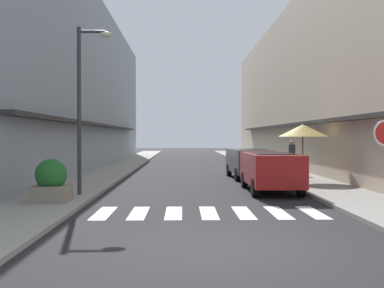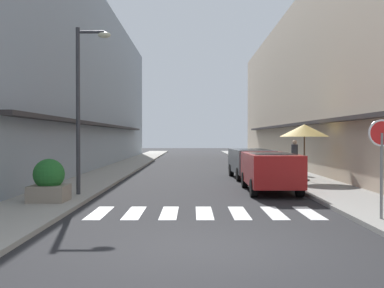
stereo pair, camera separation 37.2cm
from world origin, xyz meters
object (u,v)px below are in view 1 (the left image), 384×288
object	(u,v)px
cafe_umbrella	(303,131)
pedestrian_walking_near	(292,156)
parked_car_mid	(249,160)
planter_corner	(51,182)
street_lamp	(85,93)
parked_car_near	(271,168)

from	to	relation	value
cafe_umbrella	pedestrian_walking_near	xyz separation A→B (m)	(0.36, 3.56, -1.28)
parked_car_mid	planter_corner	size ratio (longest dim) A/B	3.42
parked_car_mid	street_lamp	world-z (taller)	street_lamp
street_lamp	pedestrian_walking_near	size ratio (longest dim) A/B	3.17
parked_car_mid	planter_corner	bearing A→B (deg)	-129.57
parked_car_near	planter_corner	bearing A→B (deg)	-156.24
planter_corner	parked_car_mid	bearing A→B (deg)	50.43
pedestrian_walking_near	cafe_umbrella	bearing A→B (deg)	116.04
cafe_umbrella	pedestrian_walking_near	distance (m)	3.80
planter_corner	pedestrian_walking_near	world-z (taller)	pedestrian_walking_near
street_lamp	pedestrian_walking_near	world-z (taller)	street_lamp
street_lamp	planter_corner	bearing A→B (deg)	-111.38
parked_car_near	street_lamp	bearing A→B (deg)	-167.08
parked_car_near	parked_car_mid	size ratio (longest dim) A/B	1.01
street_lamp	planter_corner	world-z (taller)	street_lamp
parked_car_near	pedestrian_walking_near	distance (m)	7.33
street_lamp	cafe_umbrella	xyz separation A→B (m)	(8.71, 4.86, -1.22)
planter_corner	cafe_umbrella	bearing A→B (deg)	34.94
parked_car_mid	parked_car_near	bearing A→B (deg)	-90.00
parked_car_near	cafe_umbrella	xyz separation A→B (m)	(2.09, 3.34, 1.42)
parked_car_near	parked_car_mid	xyz separation A→B (m)	(0.00, 5.60, -0.00)
street_lamp	planter_corner	size ratio (longest dim) A/B	4.39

